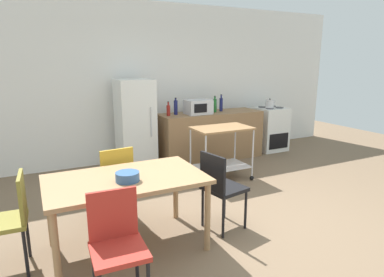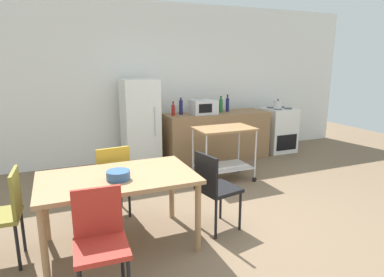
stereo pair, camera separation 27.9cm
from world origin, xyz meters
TOP-DOWN VIEW (x-y plane):
  - ground_plane at (0.00, 0.00)m, footprint 12.00×12.00m
  - back_wall at (0.00, 3.20)m, footprint 8.40×0.12m
  - kitchen_counter at (0.90, 2.60)m, footprint 2.00×0.64m
  - dining_table at (-1.40, 0.20)m, footprint 1.50×0.90m
  - chair_mustard at (-1.36, 0.88)m, footprint 0.44×0.44m
  - chair_black at (-0.38, 0.12)m, footprint 0.47×0.47m
  - chair_red at (-1.68, -0.52)m, footprint 0.42×0.42m
  - chair_olive at (-2.42, 0.30)m, footprint 0.42×0.42m
  - stove_oven at (2.35, 2.62)m, footprint 0.60×0.61m
  - refrigerator at (-0.55, 2.70)m, footprint 0.60×0.63m
  - kitchen_cart at (0.47, 1.49)m, footprint 0.91×0.57m
  - bottle_wine at (0.03, 2.60)m, footprint 0.07×0.07m
  - bottle_soy_sauce at (0.20, 2.66)m, footprint 0.07×0.07m
  - microwave at (0.60, 2.54)m, footprint 0.46×0.35m
  - bottle_sesame_oil at (1.00, 2.62)m, footprint 0.07×0.07m
  - bottle_soda at (1.16, 2.66)m, footprint 0.06×0.06m
  - fruit_bowl at (-1.41, 0.09)m, footprint 0.22×0.22m
  - kettle at (2.23, 2.52)m, footprint 0.24×0.17m

SIDE VIEW (x-z plane):
  - ground_plane at x=0.00m, z-range 0.00..0.00m
  - kitchen_counter at x=0.90m, z-range 0.00..0.90m
  - stove_oven at x=2.35m, z-range -0.01..0.91m
  - chair_mustard at x=-1.36m, z-range 0.07..0.96m
  - chair_black at x=-0.38m, z-range 0.07..0.96m
  - chair_red at x=-1.68m, z-range 0.07..0.96m
  - chair_olive at x=-2.42m, z-range 0.07..0.96m
  - kitchen_cart at x=0.47m, z-range 0.15..1.00m
  - dining_table at x=-1.40m, z-range 0.30..1.05m
  - refrigerator at x=-0.55m, z-range 0.00..1.55m
  - fruit_bowl at x=-1.41m, z-range 0.75..0.84m
  - kettle at x=2.23m, z-range 0.91..1.10m
  - bottle_wine at x=0.03m, z-range 0.87..1.13m
  - bottle_sesame_oil at x=1.00m, z-range 0.88..1.18m
  - microwave at x=0.60m, z-range 0.90..1.16m
  - bottle_soy_sauce at x=0.20m, z-range 0.88..1.19m
  - bottle_soda at x=1.16m, z-range 0.87..1.20m
  - back_wall at x=0.00m, z-range 0.00..2.90m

